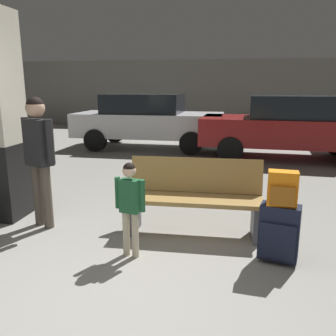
{
  "coord_description": "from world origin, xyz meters",
  "views": [
    {
      "loc": [
        0.9,
        -2.46,
        1.74
      ],
      "look_at": [
        0.26,
        1.3,
        0.85
      ],
      "focal_mm": 37.82,
      "sensor_mm": 36.0,
      "label": 1
    }
  ],
  "objects_px": {
    "bench": "(194,197)",
    "parked_car_near": "(290,126)",
    "adult": "(39,149)",
    "parked_car_far": "(148,120)",
    "suitcase": "(279,232)",
    "backpack_bright": "(282,189)",
    "child": "(130,200)"
  },
  "relations": [
    {
      "from": "backpack_bright",
      "to": "parked_car_near",
      "type": "relative_size",
      "value": 0.08
    },
    {
      "from": "suitcase",
      "to": "adult",
      "type": "relative_size",
      "value": 0.37
    },
    {
      "from": "child",
      "to": "parked_car_near",
      "type": "height_order",
      "value": "parked_car_near"
    },
    {
      "from": "bench",
      "to": "adult",
      "type": "distance_m",
      "value": 1.97
    },
    {
      "from": "suitcase",
      "to": "child",
      "type": "height_order",
      "value": "child"
    },
    {
      "from": "bench",
      "to": "suitcase",
      "type": "height_order",
      "value": "bench"
    },
    {
      "from": "adult",
      "to": "parked_car_far",
      "type": "height_order",
      "value": "adult"
    },
    {
      "from": "suitcase",
      "to": "backpack_bright",
      "type": "bearing_deg",
      "value": -35.13
    },
    {
      "from": "suitcase",
      "to": "parked_car_far",
      "type": "distance_m",
      "value": 6.94
    },
    {
      "from": "suitcase",
      "to": "backpack_bright",
      "type": "height_order",
      "value": "backpack_bright"
    },
    {
      "from": "suitcase",
      "to": "parked_car_near",
      "type": "height_order",
      "value": "parked_car_near"
    },
    {
      "from": "child",
      "to": "parked_car_near",
      "type": "relative_size",
      "value": 0.24
    },
    {
      "from": "bench",
      "to": "adult",
      "type": "xyz_separation_m",
      "value": [
        -1.89,
        -0.12,
        0.55
      ]
    },
    {
      "from": "backpack_bright",
      "to": "parked_car_near",
      "type": "bearing_deg",
      "value": 80.41
    },
    {
      "from": "bench",
      "to": "parked_car_far",
      "type": "bearing_deg",
      "value": 108.04
    },
    {
      "from": "backpack_bright",
      "to": "parked_car_near",
      "type": "xyz_separation_m",
      "value": [
        0.92,
        5.43,
        0.03
      ]
    },
    {
      "from": "parked_car_far",
      "to": "child",
      "type": "bearing_deg",
      "value": -78.75
    },
    {
      "from": "bench",
      "to": "child",
      "type": "height_order",
      "value": "child"
    },
    {
      "from": "adult",
      "to": "parked_car_far",
      "type": "distance_m",
      "value": 5.86
    },
    {
      "from": "suitcase",
      "to": "parked_car_far",
      "type": "bearing_deg",
      "value": 113.61
    },
    {
      "from": "bench",
      "to": "parked_car_near",
      "type": "xyz_separation_m",
      "value": [
        1.82,
        4.82,
        0.36
      ]
    },
    {
      "from": "bench",
      "to": "backpack_bright",
      "type": "relative_size",
      "value": 4.73
    },
    {
      "from": "backpack_bright",
      "to": "child",
      "type": "distance_m",
      "value": 1.5
    },
    {
      "from": "backpack_bright",
      "to": "child",
      "type": "relative_size",
      "value": 0.34
    },
    {
      "from": "bench",
      "to": "parked_car_near",
      "type": "distance_m",
      "value": 5.17
    },
    {
      "from": "suitcase",
      "to": "backpack_bright",
      "type": "relative_size",
      "value": 1.78
    },
    {
      "from": "bench",
      "to": "parked_car_near",
      "type": "relative_size",
      "value": 0.38
    },
    {
      "from": "suitcase",
      "to": "child",
      "type": "bearing_deg",
      "value": -175.72
    },
    {
      "from": "backpack_bright",
      "to": "child",
      "type": "xyz_separation_m",
      "value": [
        -1.49,
        -0.11,
        -0.16
      ]
    },
    {
      "from": "bench",
      "to": "suitcase",
      "type": "xyz_separation_m",
      "value": [
        0.9,
        -0.61,
        -0.12
      ]
    },
    {
      "from": "parked_car_far",
      "to": "parked_car_near",
      "type": "height_order",
      "value": "same"
    },
    {
      "from": "bench",
      "to": "child",
      "type": "distance_m",
      "value": 0.94
    }
  ]
}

